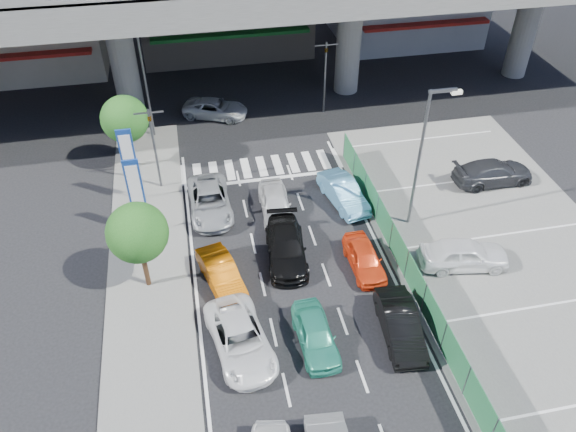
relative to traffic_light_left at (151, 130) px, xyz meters
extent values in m
plane|color=black|center=(6.20, -12.00, -3.94)|extent=(120.00, 120.00, 0.00)
cube|color=#5D5D5A|center=(17.20, -10.00, -3.91)|extent=(12.00, 28.00, 0.06)
cube|color=#5D5D5A|center=(-0.80, -8.00, -3.88)|extent=(4.00, 30.00, 0.12)
cylinder|color=slate|center=(-1.80, 10.00, 0.06)|extent=(1.80, 1.80, 8.00)
cylinder|color=slate|center=(14.20, 10.00, 0.06)|extent=(1.80, 1.80, 8.00)
cylinder|color=slate|center=(28.20, 10.00, 0.06)|extent=(1.80, 1.80, 8.00)
cube|color=maroon|center=(-9.80, 14.90, -1.14)|extent=(10.80, 1.60, 0.25)
cube|color=#136120|center=(6.20, 15.90, -1.14)|extent=(12.60, 1.60, 0.25)
cube|color=maroon|center=(22.20, 14.90, -1.14)|extent=(10.80, 1.60, 0.25)
cylinder|color=#595B60|center=(0.00, 0.00, -1.34)|extent=(0.14, 0.14, 5.20)
cube|color=#595B60|center=(0.00, 0.00, 1.06)|extent=(1.60, 0.08, 0.08)
imported|color=black|center=(0.00, 0.00, 0.76)|extent=(0.26, 1.24, 0.50)
cylinder|color=#595B60|center=(11.70, 7.00, -1.34)|extent=(0.14, 0.14, 5.20)
cube|color=#595B60|center=(11.70, 7.00, 1.06)|extent=(1.60, 0.08, 0.08)
imported|color=black|center=(11.70, 7.00, 0.76)|extent=(0.26, 1.24, 0.50)
cylinder|color=#595B60|center=(13.20, -6.00, 0.06)|extent=(0.16, 0.16, 8.00)
cube|color=#595B60|center=(13.80, -6.00, 3.96)|extent=(1.40, 0.15, 0.15)
cube|color=silver|center=(14.50, -6.00, 3.81)|extent=(0.50, 0.22, 0.18)
cylinder|color=#595B60|center=(-0.30, 6.00, 0.06)|extent=(0.16, 0.16, 8.00)
cube|color=#595B60|center=(0.30, 6.00, 3.96)|extent=(1.40, 0.15, 0.15)
cube|color=silver|center=(1.00, 6.00, 3.81)|extent=(0.50, 0.22, 0.18)
cylinder|color=#595B60|center=(-1.00, -4.00, -2.84)|extent=(0.10, 0.10, 2.20)
cube|color=navy|center=(-1.00, -4.00, -0.74)|extent=(0.80, 0.12, 3.00)
cube|color=white|center=(-1.00, -4.07, -0.74)|extent=(0.60, 0.02, 2.40)
cylinder|color=#595B60|center=(-1.40, -1.00, -2.84)|extent=(0.10, 0.10, 2.20)
cube|color=navy|center=(-1.40, -1.00, -0.74)|extent=(0.80, 0.12, 3.00)
cube|color=white|center=(-1.40, -1.07, -0.74)|extent=(0.60, 0.02, 2.40)
cylinder|color=#382314|center=(-0.80, -8.00, -2.74)|extent=(0.24, 0.24, 2.40)
sphere|color=#174814|center=(-0.80, -8.00, -0.54)|extent=(2.80, 2.80, 2.80)
cylinder|color=#382314|center=(-1.60, 2.50, -2.74)|extent=(0.24, 0.24, 2.40)
sphere|color=#174814|center=(-1.60, 2.50, -0.54)|extent=(2.80, 2.80, 2.80)
imported|color=white|center=(3.07, -12.63, -3.26)|extent=(3.00, 5.15, 1.35)
imported|color=teal|center=(6.28, -13.00, -3.29)|extent=(1.64, 3.84, 1.29)
imported|color=black|center=(10.02, -13.23, -3.25)|extent=(1.82, 4.30, 1.38)
imported|color=#D56306|center=(2.69, -8.55, -3.29)|extent=(2.31, 4.15, 1.29)
imported|color=black|center=(6.10, -7.35, -3.25)|extent=(2.37, 4.92, 1.38)
imported|color=#E63E16|center=(9.77, -8.85, -3.32)|extent=(1.54, 3.67, 1.24)
imported|color=#999CA0|center=(2.67, -2.80, -3.26)|extent=(2.32, 4.91, 1.36)
imported|color=silver|center=(6.22, -3.69, -3.25)|extent=(1.78, 4.11, 1.38)
imported|color=#589ECC|center=(10.18, -3.53, -3.25)|extent=(2.27, 4.40, 1.38)
imported|color=#B9BEC2|center=(4.03, 7.85, -3.31)|extent=(4.96, 3.61, 1.25)
imported|color=white|center=(14.62, -9.72, -3.12)|extent=(4.63, 2.43, 1.50)
imported|color=#2C2D31|center=(19.43, -3.43, -3.18)|extent=(4.85, 2.02, 1.40)
cone|color=red|center=(13.25, -9.32, -3.49)|extent=(0.48, 0.48, 0.76)
camera|label=1|loc=(2.08, -27.83, 15.95)|focal=35.00mm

